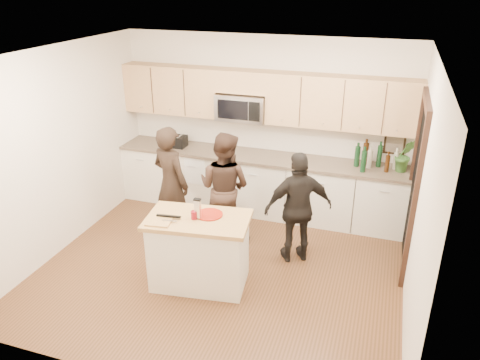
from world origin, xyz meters
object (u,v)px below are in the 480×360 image
(woman_center, at_px, (224,187))
(woman_left, at_px, (171,183))
(toaster, at_px, (176,141))
(island, at_px, (199,251))
(woman_right, at_px, (298,208))

(woman_center, bearing_deg, woman_left, 22.61)
(toaster, xyz_separation_m, woman_center, (1.17, -0.95, -0.24))
(island, bearing_deg, toaster, 113.60)
(island, relative_size, woman_center, 0.81)
(woman_left, bearing_deg, woman_right, -160.75)
(woman_center, bearing_deg, woman_right, 178.33)
(woman_left, bearing_deg, toaster, -47.52)
(island, relative_size, woman_left, 0.78)
(woman_left, bearing_deg, woman_center, -146.22)
(woman_center, relative_size, woman_right, 1.05)
(woman_left, distance_m, woman_right, 1.82)
(island, xyz_separation_m, toaster, (-1.25, 2.06, 0.57))
(island, height_order, toaster, toaster)
(woman_center, bearing_deg, island, 103.64)
(woman_center, distance_m, woman_right, 1.11)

